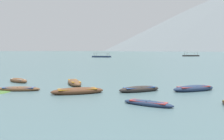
% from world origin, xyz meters
% --- Properties ---
extents(ground_plane, '(6000.00, 6000.00, 0.00)m').
position_xyz_m(ground_plane, '(0.00, 1500.00, 0.00)').
color(ground_plane, slate).
extents(mountain_1, '(565.56, 565.56, 205.29)m').
position_xyz_m(mountain_1, '(-491.44, 1587.84, 102.65)').
color(mountain_1, slate).
rests_on(mountain_1, ground).
extents(mountain_2, '(1109.85, 1109.85, 426.33)m').
position_xyz_m(mountain_2, '(2.52, 1742.10, 213.16)').
color(mountain_2, slate).
rests_on(mountain_2, ground).
extents(rowboat_1, '(2.91, 4.39, 0.71)m').
position_xyz_m(rowboat_1, '(-4.65, 21.27, 0.22)').
color(rowboat_1, brown).
rests_on(rowboat_1, ground).
extents(rowboat_3, '(4.72, 3.08, 0.65)m').
position_xyz_m(rowboat_3, '(-3.01, 15.99, 0.20)').
color(rowboat_3, brown).
rests_on(rowboat_3, ground).
extents(rowboat_4, '(4.10, 3.03, 0.61)m').
position_xyz_m(rowboat_4, '(2.27, 17.65, 0.19)').
color(rowboat_4, '#2D2826').
rests_on(rowboat_4, ground).
extents(rowboat_5, '(3.63, 2.33, 0.41)m').
position_xyz_m(rowboat_5, '(2.85, 12.00, 0.13)').
color(rowboat_5, navy).
rests_on(rowboat_5, ground).
extents(rowboat_6, '(3.31, 2.68, 0.60)m').
position_xyz_m(rowboat_6, '(-11.67, 22.67, 0.19)').
color(rowboat_6, brown).
rests_on(rowboat_6, ground).
extents(rowboat_7, '(4.46, 3.20, 0.64)m').
position_xyz_m(rowboat_7, '(7.23, 18.55, 0.20)').
color(rowboat_7, navy).
rests_on(rowboat_7, ground).
extents(rowboat_8, '(4.03, 1.45, 0.48)m').
position_xyz_m(rowboat_8, '(-8.73, 16.90, 0.15)').
color(rowboat_8, brown).
rests_on(rowboat_8, ground).
extents(ferry_0, '(10.10, 6.95, 2.54)m').
position_xyz_m(ferry_0, '(33.62, 150.28, 0.45)').
color(ferry_0, '#2D2826').
rests_on(ferry_0, ground).
extents(ferry_1, '(10.01, 5.53, 2.54)m').
position_xyz_m(ferry_1, '(-16.88, 123.08, 0.45)').
color(ferry_1, navy).
rests_on(ferry_1, ground).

